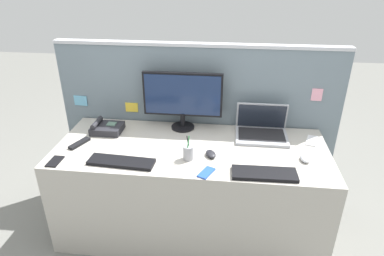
% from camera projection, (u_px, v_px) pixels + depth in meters
% --- Properties ---
extents(ground_plane, '(10.00, 10.00, 0.00)m').
position_uv_depth(ground_plane, '(191.00, 226.00, 2.62)').
color(ground_plane, slate).
extents(desk, '(1.85, 0.75, 0.70)m').
position_uv_depth(desk, '(191.00, 189.00, 2.47)').
color(desk, '#ADA89E').
rests_on(desk, ground_plane).
extents(cubicle_divider, '(2.14, 0.08, 1.32)m').
position_uv_depth(cubicle_divider, '(197.00, 126.00, 2.70)').
color(cubicle_divider, slate).
rests_on(cubicle_divider, ground_plane).
extents(desktop_monitor, '(0.58, 0.17, 0.43)m').
position_uv_depth(desktop_monitor, '(183.00, 97.00, 2.47)').
color(desktop_monitor, black).
rests_on(desktop_monitor, desk).
extents(laptop, '(0.37, 0.28, 0.22)m').
position_uv_depth(laptop, '(261.00, 129.00, 2.45)').
color(laptop, '#9EA0A8').
rests_on(laptop, desk).
extents(desk_phone, '(0.22, 0.18, 0.09)m').
position_uv_depth(desk_phone, '(106.00, 128.00, 2.51)').
color(desk_phone, '#232328').
rests_on(desk_phone, desk).
extents(keyboard_main, '(0.39, 0.15, 0.02)m').
position_uv_depth(keyboard_main, '(264.00, 174.00, 2.00)').
color(keyboard_main, black).
rests_on(keyboard_main, desk).
extents(keyboard_spare, '(0.42, 0.15, 0.02)m').
position_uv_depth(keyboard_spare, '(121.00, 162.00, 2.12)').
color(keyboard_spare, black).
rests_on(keyboard_spare, desk).
extents(computer_mouse_right_hand, '(0.09, 0.12, 0.03)m').
position_uv_depth(computer_mouse_right_hand, '(211.00, 154.00, 2.20)').
color(computer_mouse_right_hand, '#232328').
rests_on(computer_mouse_right_hand, desk).
extents(computer_mouse_left_hand, '(0.06, 0.10, 0.03)m').
position_uv_depth(computer_mouse_left_hand, '(305.00, 158.00, 2.15)').
color(computer_mouse_left_hand, '#B2B5BC').
rests_on(computer_mouse_left_hand, desk).
extents(pen_cup, '(0.07, 0.07, 0.17)m').
position_uv_depth(pen_cup, '(189.00, 153.00, 2.15)').
color(pen_cup, '#99999E').
rests_on(pen_cup, desk).
extents(cell_phone_black_slab, '(0.07, 0.13, 0.01)m').
position_uv_depth(cell_phone_black_slab, '(55.00, 161.00, 2.14)').
color(cell_phone_black_slab, black).
rests_on(cell_phone_black_slab, desk).
extents(cell_phone_blue_case, '(0.11, 0.14, 0.01)m').
position_uv_depth(cell_phone_blue_case, '(206.00, 173.00, 2.03)').
color(cell_phone_blue_case, blue).
rests_on(cell_phone_blue_case, desk).
extents(cell_phone_white_slab, '(0.11, 0.17, 0.01)m').
position_uv_depth(cell_phone_white_slab, '(312.00, 141.00, 2.38)').
color(cell_phone_white_slab, silver).
rests_on(cell_phone_white_slab, desk).
extents(tv_remote, '(0.10, 0.17, 0.02)m').
position_uv_depth(tv_remote, '(79.00, 143.00, 2.34)').
color(tv_remote, black).
rests_on(tv_remote, desk).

